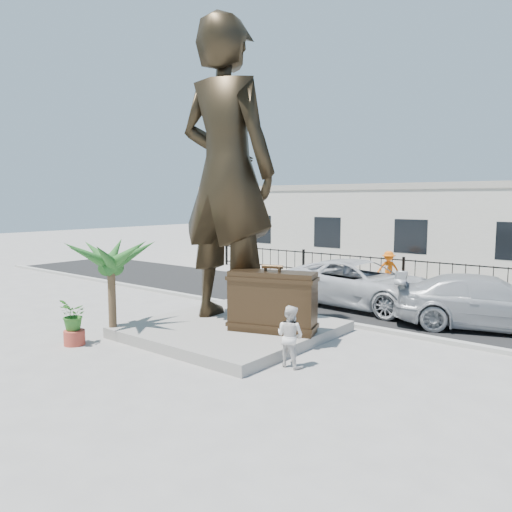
{
  "coord_description": "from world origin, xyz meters",
  "views": [
    {
      "loc": [
        9.0,
        -9.14,
        3.94
      ],
      "look_at": [
        0.0,
        2.0,
        2.3
      ],
      "focal_mm": 35.0,
      "sensor_mm": 36.0,
      "label": 1
    }
  ],
  "objects_px": {
    "tourist": "(290,336)",
    "car_white": "(360,284)",
    "statue": "(226,173)",
    "suitcase": "(272,302)"
  },
  "relations": [
    {
      "from": "statue",
      "to": "car_white",
      "type": "relative_size",
      "value": 1.44
    },
    {
      "from": "statue",
      "to": "suitcase",
      "type": "height_order",
      "value": "statue"
    },
    {
      "from": "tourist",
      "to": "suitcase",
      "type": "bearing_deg",
      "value": -40.85
    },
    {
      "from": "statue",
      "to": "car_white",
      "type": "xyz_separation_m",
      "value": [
        1.72,
        5.32,
        -3.86
      ]
    },
    {
      "from": "suitcase",
      "to": "car_white",
      "type": "relative_size",
      "value": 0.39
    },
    {
      "from": "car_white",
      "to": "statue",
      "type": "bearing_deg",
      "value": 165.83
    },
    {
      "from": "tourist",
      "to": "car_white",
      "type": "bearing_deg",
      "value": -75.3
    },
    {
      "from": "suitcase",
      "to": "car_white",
      "type": "bearing_deg",
      "value": 73.78
    },
    {
      "from": "suitcase",
      "to": "tourist",
      "type": "height_order",
      "value": "suitcase"
    },
    {
      "from": "suitcase",
      "to": "tourist",
      "type": "bearing_deg",
      "value": -59.95
    }
  ]
}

